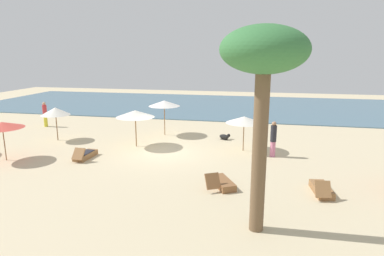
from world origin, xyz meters
The scene contains 14 objects.
ground_plane centered at (0.00, 0.00, 0.00)m, with size 60.00×60.00×0.00m, color beige.
ocean_water centered at (0.00, 17.00, 0.03)m, with size 48.00×16.00×0.06m, color #476B7F.
umbrella_0 centered at (-1.95, 1.03, 1.94)m, with size 2.24×2.24×2.15m.
umbrella_1 centered at (4.24, 1.43, 1.77)m, with size 2.03×2.03×1.95m.
umbrella_2 centered at (-1.10, 4.05, 2.12)m, with size 2.06×2.06×2.31m.
umbrella_5 centered at (-7.55, -2.76, 1.84)m, with size 2.09×2.09×1.99m.
umbrella_6 centered at (-7.30, 1.35, 1.84)m, with size 1.75×1.75×2.08m.
lounger_0 centered at (7.58, -3.85, 0.17)m, with size 0.78×1.71×0.73m.
lounger_1 centered at (-3.75, -1.66, 0.18)m, with size 0.67×1.70×0.70m.
lounger_2 centered at (3.68, -3.95, 0.17)m, with size 1.30×1.73×0.73m.
person_0 centered at (5.83, 0.64, 0.98)m, with size 0.39×0.39×1.90m.
person_1 centered at (-10.47, 4.69, 0.95)m, with size 0.34×0.34×1.84m.
palm_0 centered at (5.13, -7.10, 5.18)m, with size 2.50×2.50×6.17m.
dog centered at (2.96, 3.63, 0.18)m, with size 0.75×0.60×0.35m.
Camera 1 is at (5.11, -16.76, 5.41)m, focal length 31.18 mm.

